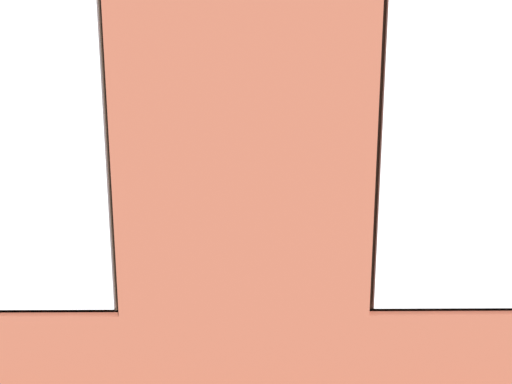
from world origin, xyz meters
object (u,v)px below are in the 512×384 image
object	(u,v)px
cup_ceramic	(240,223)
table_plant_small	(272,214)
couch_by_window	(232,326)
remote_black	(299,220)
tv_flatscreen	(22,192)
papasan_chair	(172,200)
potted_plant_by_left_couch	(391,216)
media_console	(27,242)
couch_left	(469,255)
potted_plant_between_couches	(419,270)
remote_gray	(280,226)
coffee_table	(272,228)
remote_silver	(259,221)
potted_plant_foreground_right	(95,192)
potted_plant_near_tv	(28,209)
potted_plant_corner_near_left	(408,189)

from	to	relation	value
cup_ceramic	table_plant_small	xyz separation A→B (m)	(-0.38, -0.13, 0.07)
couch_by_window	remote_black	bearing A→B (deg)	-105.03
tv_flatscreen	papasan_chair	size ratio (longest dim) A/B	1.04
couch_by_window	potted_plant_by_left_couch	world-z (taller)	couch_by_window
table_plant_small	media_console	world-z (taller)	table_plant_small
couch_left	potted_plant_between_couches	size ratio (longest dim) A/B	1.59
cup_ceramic	remote_gray	size ratio (longest dim) A/B	0.54
couch_left	potted_plant_by_left_couch	world-z (taller)	couch_left
coffee_table	couch_left	bearing A→B (deg)	153.87
remote_gray	media_console	world-z (taller)	media_console
remote_silver	remote_gray	bearing A→B (deg)	109.64
papasan_chair	potted_plant_foreground_right	xyz separation A→B (m)	(1.20, -0.25, 0.08)
potted_plant_near_tv	potted_plant_corner_near_left	size ratio (longest dim) A/B	1.33
couch_by_window	tv_flatscreen	size ratio (longest dim) A/B	1.60
media_console	couch_by_window	bearing A→B (deg)	136.25
remote_black	papasan_chair	xyz separation A→B (m)	(1.75, -1.14, 0.01)
remote_gray	potted_plant_by_left_couch	bearing A→B (deg)	-4.60
table_plant_small	remote_gray	size ratio (longest dim) A/B	1.32
couch_by_window	media_console	size ratio (longest dim) A/B	1.44
remote_black	media_console	distance (m)	3.27
remote_black	potted_plant_near_tv	xyz separation A→B (m)	(2.73, 1.33, 0.45)
coffee_table	media_console	xyz separation A→B (m)	(2.91, 0.14, -0.13)
table_plant_small	potted_plant_near_tv	bearing A→B (deg)	26.32
coffee_table	table_plant_small	xyz separation A→B (m)	(0.00, 0.00, 0.17)
remote_black	potted_plant_corner_near_left	bearing A→B (deg)	161.76
remote_black	papasan_chair	bearing A→B (deg)	-90.36
table_plant_small	potted_plant_near_tv	distance (m)	2.68
remote_black	potted_plant_between_couches	size ratio (longest dim) A/B	0.13
potted_plant_near_tv	potted_plant_between_couches	world-z (taller)	potted_plant_near_tv
cup_ceramic	remote_black	xyz separation A→B (m)	(-0.73, -0.28, -0.04)
cup_ceramic	remote_silver	xyz separation A→B (m)	(-0.22, -0.24, -0.04)
couch_left	papasan_chair	xyz separation A→B (m)	(3.39, -2.27, 0.10)
remote_gray	potted_plant_foreground_right	size ratio (longest dim) A/B	0.17
couch_by_window	potted_plant_near_tv	distance (m)	2.49
potted_plant_between_couches	media_console	bearing A→B (deg)	-31.76
media_console	potted_plant_near_tv	world-z (taller)	potted_plant_near_tv
table_plant_small	tv_flatscreen	bearing A→B (deg)	2.79
remote_gray	potted_plant_corner_near_left	distance (m)	2.68
remote_silver	potted_plant_near_tv	size ratio (longest dim) A/B	0.12
couch_by_window	potted_plant_foreground_right	bearing A→B (deg)	-61.60
couch_by_window	potted_plant_between_couches	size ratio (longest dim) A/B	1.32
couch_by_window	coffee_table	bearing A→B (deg)	-98.44
cup_ceramic	table_plant_small	bearing A→B (deg)	-161.25
couch_left	table_plant_small	xyz separation A→B (m)	(1.99, -0.97, 0.20)
remote_silver	media_console	distance (m)	2.77
couch_left	potted_plant_near_tv	bearing A→B (deg)	-86.13
media_console	remote_black	bearing A→B (deg)	-174.82
table_plant_small	papasan_chair	size ratio (longest dim) A/B	0.22
papasan_chair	potted_plant_foreground_right	world-z (taller)	potted_plant_foreground_right
media_console	potted_plant_by_left_couch	xyz separation A→B (m)	(-4.49, -0.65, 0.15)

